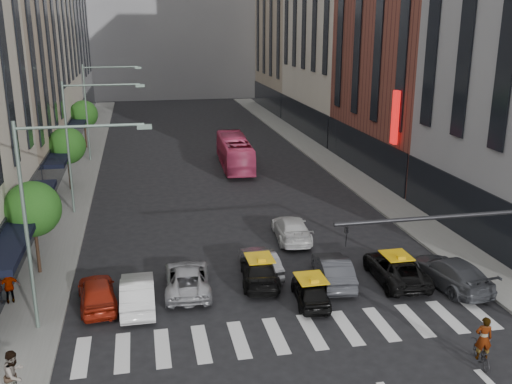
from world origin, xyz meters
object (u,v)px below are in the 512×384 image
streetlamp_far (96,100)px  taxi_center (311,291)px  motorcycle (482,354)px  streetlamp_mid (81,130)px  bus (235,152)px  pedestrian_near (15,375)px  pedestrian_far (9,287)px  streetlamp_near (48,199)px  car_red (97,292)px  car_white_front (137,293)px  taxi_left (260,270)px

streetlamp_far → taxi_center: 34.29m
taxi_center → motorcycle: 8.04m
streetlamp_mid → bus: size_ratio=0.87×
pedestrian_near → motorcycle: bearing=-70.0°
streetlamp_mid → pedestrian_far: streetlamp_mid is taller
taxi_center → bus: size_ratio=0.36×
streetlamp_near → car_red: size_ratio=2.18×
streetlamp_near → taxi_center: (11.36, 0.08, -5.28)m
bus → pedestrian_near: size_ratio=5.48×
taxi_center → pedestrian_far: bearing=-4.5°
streetlamp_near → motorcycle: size_ratio=5.16×
car_red → car_white_front: size_ratio=0.94×
streetlamp_mid → taxi_center: 20.26m
streetlamp_mid → pedestrian_far: bearing=-100.9°
streetlamp_near → pedestrian_near: bearing=-100.3°
streetlamp_near → bus: size_ratio=0.87×
streetlamp_mid → pedestrian_far: size_ratio=5.56×
taxi_left → pedestrian_near: pedestrian_near is taller
car_red → pedestrian_far: bearing=-19.7°
car_red → pedestrian_far: (-4.01, 0.90, 0.25)m
streetlamp_far → car_white_front: size_ratio=2.04×
taxi_left → pedestrian_near: bearing=44.4°
streetlamp_far → bus: (12.24, -5.16, -4.47)m
taxi_center → motorcycle: bearing=134.6°
streetlamp_mid → taxi_center: (11.36, -15.92, -5.28)m
car_white_front → taxi_left: 6.30m
car_white_front → pedestrian_near: 7.56m
taxi_left → pedestrian_far: size_ratio=2.82×
car_white_front → pedestrian_far: pedestrian_far is taller
taxi_left → motorcycle: bearing=135.4°
streetlamp_far → pedestrian_near: streetlamp_far is taller
streetlamp_mid → bus: 16.95m
streetlamp_near → bus: streetlamp_near is taller
car_white_front → motorcycle: size_ratio=2.53×
taxi_center → car_red: bearing=-3.6°
streetlamp_far → bus: bearing=-22.9°
bus → pedestrian_far: size_ratio=6.36×
bus → taxi_left: bearing=86.1°
streetlamp_far → streetlamp_near: bearing=-90.0°
pedestrian_far → taxi_center: bearing=153.0°
pedestrian_near → streetlamp_mid: bearing=21.7°
streetlamp_far → pedestrian_far: (-2.56, -29.33, -4.94)m
motorcycle → streetlamp_far: bearing=-52.5°
streetlamp_near → streetlamp_far: bearing=90.0°
streetlamp_far → pedestrian_near: 37.29m
pedestrian_far → car_white_front: bearing=150.4°
streetlamp_near → pedestrian_far: bearing=133.8°
taxi_left → bus: bearing=-88.9°
car_red → pedestrian_near: pedestrian_near is taller
taxi_left → pedestrian_far: 12.00m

